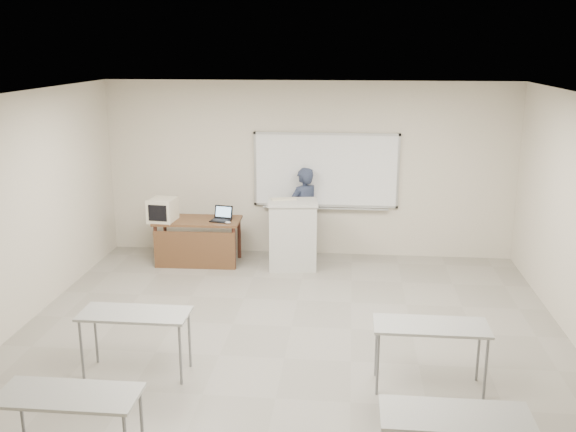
# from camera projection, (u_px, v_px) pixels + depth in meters

# --- Properties ---
(floor) EXTENTS (7.00, 8.00, 0.01)m
(floor) POSITION_uv_depth(u_px,v_px,m) (284.00, 359.00, 7.53)
(floor) COLOR gray
(floor) RESTS_ON ground
(whiteboard) EXTENTS (2.48, 0.10, 1.31)m
(whiteboard) POSITION_uv_depth(u_px,v_px,m) (326.00, 171.00, 10.94)
(whiteboard) COLOR white
(whiteboard) RESTS_ON floor
(student_desks) EXTENTS (4.40, 2.20, 0.73)m
(student_desks) POSITION_uv_depth(u_px,v_px,m) (270.00, 361.00, 6.06)
(student_desks) COLOR gray
(student_desks) RESTS_ON floor
(instructor_desk) EXTENTS (1.41, 0.71, 0.75)m
(instructor_desk) POSITION_uv_depth(u_px,v_px,m) (197.00, 233.00, 10.63)
(instructor_desk) COLOR brown
(instructor_desk) RESTS_ON floor
(podium) EXTENTS (0.80, 0.58, 1.13)m
(podium) POSITION_uv_depth(u_px,v_px,m) (293.00, 234.00, 10.48)
(podium) COLOR beige
(podium) RESTS_ON floor
(crt_monitor) EXTENTS (0.41, 0.46, 0.39)m
(crt_monitor) POSITION_uv_depth(u_px,v_px,m) (163.00, 210.00, 10.57)
(crt_monitor) COLOR beige
(crt_monitor) RESTS_ON instructor_desk
(laptop) EXTENTS (0.31, 0.29, 0.23)m
(laptop) POSITION_uv_depth(u_px,v_px,m) (221.00, 217.00, 10.62)
(laptop) COLOR black
(laptop) RESTS_ON instructor_desk
(mouse) EXTENTS (0.11, 0.09, 0.04)m
(mouse) POSITION_uv_depth(u_px,v_px,m) (228.00, 222.00, 10.43)
(mouse) COLOR silver
(mouse) RESTS_ON instructor_desk
(keyboard) EXTENTS (0.43, 0.25, 0.02)m
(keyboard) POSITION_uv_depth(u_px,v_px,m) (284.00, 199.00, 10.43)
(keyboard) COLOR beige
(keyboard) RESTS_ON podium
(presenter) EXTENTS (0.68, 0.65, 1.56)m
(presenter) POSITION_uv_depth(u_px,v_px,m) (304.00, 212.00, 11.02)
(presenter) COLOR black
(presenter) RESTS_ON floor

